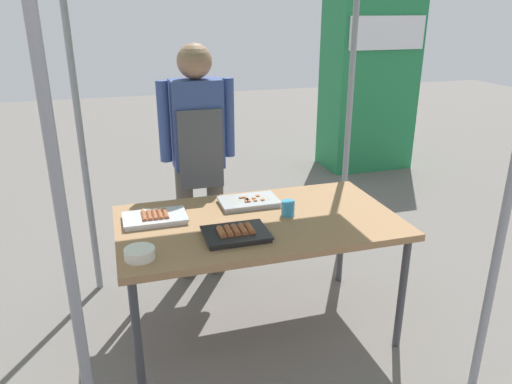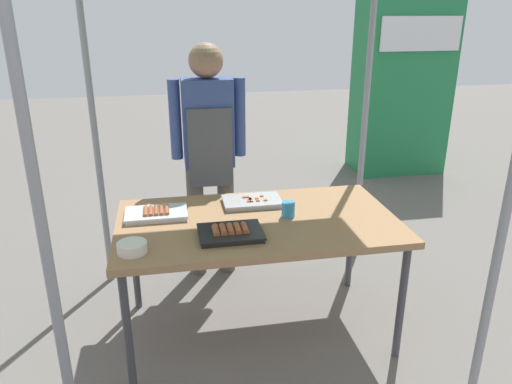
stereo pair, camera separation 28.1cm
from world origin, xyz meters
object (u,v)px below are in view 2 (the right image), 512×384
(tray_grilled_sausages, at_px, (230,232))
(drink_cup_near_edge, at_px, (288,209))
(vendor_woman, at_px, (209,144))
(tray_pork_links, at_px, (156,213))
(neighbor_stall_left, at_px, (401,86))
(tray_meat_skewers, at_px, (252,201))
(stall_table, at_px, (258,228))
(condiment_bowl, at_px, (132,248))

(tray_grilled_sausages, height_order, drink_cup_near_edge, drink_cup_near_edge)
(tray_grilled_sausages, xyz_separation_m, vendor_woman, (-0.01, 0.96, 0.23))
(tray_pork_links, distance_m, vendor_woman, 0.76)
(vendor_woman, xyz_separation_m, neighbor_stall_left, (2.48, 2.13, 0.02))
(tray_pork_links, xyz_separation_m, neighbor_stall_left, (2.85, 2.75, 0.25))
(tray_meat_skewers, distance_m, neighbor_stall_left, 3.51)
(tray_meat_skewers, relative_size, drink_cup_near_edge, 4.00)
(tray_grilled_sausages, height_order, tray_meat_skewers, tray_grilled_sausages)
(stall_table, distance_m, tray_meat_skewers, 0.25)
(tray_meat_skewers, relative_size, vendor_woman, 0.21)
(tray_meat_skewers, xyz_separation_m, drink_cup_near_edge, (0.17, -0.23, 0.03))
(tray_meat_skewers, xyz_separation_m, vendor_woman, (-0.21, 0.54, 0.23))
(stall_table, xyz_separation_m, tray_grilled_sausages, (-0.18, -0.19, 0.07))
(tray_grilled_sausages, xyz_separation_m, condiment_bowl, (-0.50, -0.09, 0.01))
(drink_cup_near_edge, height_order, neighbor_stall_left, neighbor_stall_left)
(tray_grilled_sausages, xyz_separation_m, neighbor_stall_left, (2.46, 3.09, 0.25))
(stall_table, bearing_deg, drink_cup_near_edge, 2.70)
(tray_pork_links, relative_size, vendor_woman, 0.21)
(condiment_bowl, bearing_deg, neighbor_stall_left, 47.05)
(stall_table, relative_size, vendor_woman, 0.95)
(drink_cup_near_edge, relative_size, vendor_woman, 0.05)
(tray_pork_links, bearing_deg, neighbor_stall_left, 44.03)
(stall_table, distance_m, neighbor_stall_left, 3.71)
(stall_table, relative_size, tray_pork_links, 4.48)
(neighbor_stall_left, bearing_deg, tray_meat_skewers, -130.37)
(vendor_woman, distance_m, neighbor_stall_left, 3.26)
(condiment_bowl, height_order, vendor_woman, vendor_woman)
(drink_cup_near_edge, bearing_deg, stall_table, -177.30)
(stall_table, bearing_deg, tray_grilled_sausages, -134.27)
(tray_grilled_sausages, distance_m, neighbor_stall_left, 3.96)
(neighbor_stall_left, bearing_deg, tray_pork_links, -135.97)
(stall_table, xyz_separation_m, drink_cup_near_edge, (0.18, 0.01, 0.10))
(condiment_bowl, distance_m, neighbor_stall_left, 4.36)
(tray_grilled_sausages, height_order, vendor_woman, vendor_woman)
(tray_grilled_sausages, relative_size, tray_pork_links, 0.95)
(stall_table, height_order, neighbor_stall_left, neighbor_stall_left)
(tray_meat_skewers, relative_size, tray_pork_links, 1.00)
(stall_table, bearing_deg, condiment_bowl, -157.79)
(tray_pork_links, relative_size, neighbor_stall_left, 0.18)
(stall_table, bearing_deg, tray_meat_skewers, 87.45)
(condiment_bowl, height_order, neighbor_stall_left, neighbor_stall_left)
(tray_pork_links, bearing_deg, tray_grilled_sausages, -41.10)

